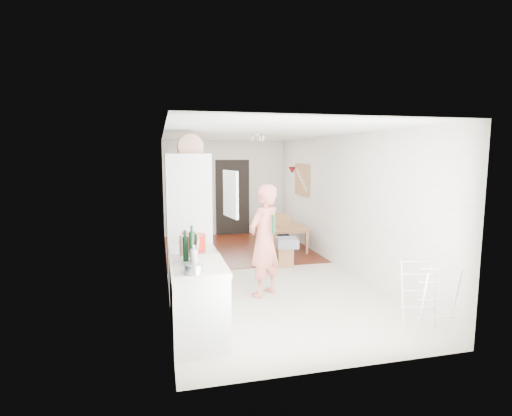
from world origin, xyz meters
name	(u,v)px	position (x,y,z in m)	size (l,w,h in m)	color
room_shell	(256,204)	(0.00, 0.00, 1.25)	(3.20, 7.00, 2.50)	silver
floor	(256,271)	(0.00, 0.00, 0.00)	(3.20, 7.00, 0.01)	beige
wood_floor_overlay	(237,248)	(0.00, 1.85, 0.01)	(3.20, 3.30, 0.01)	#5B1B0C
sage_wall_panel	(168,179)	(-1.59, -2.00, 1.85)	(0.02, 3.00, 1.30)	slate
tile_splashback	(171,245)	(-1.59, -2.55, 1.15)	(0.02, 1.90, 0.50)	black
doorway_recess	(233,197)	(0.20, 3.48, 1.00)	(0.90, 0.04, 2.00)	black
base_cabinet	(199,305)	(-1.30, -2.55, 0.43)	(0.60, 0.90, 0.86)	white
worktop	(198,266)	(-1.30, -2.55, 0.89)	(0.62, 0.92, 0.06)	white
range_cooker	(193,284)	(-1.30, -1.80, 0.44)	(0.60, 0.60, 0.88)	white
cooker_top	(192,250)	(-1.30, -1.80, 0.90)	(0.60, 0.60, 0.04)	#BCBCBE
fridge_housing	(189,224)	(-1.27, -0.78, 1.07)	(0.66, 0.66, 2.15)	white
fridge_door	(231,194)	(-0.66, -1.08, 1.55)	(0.56, 0.04, 0.70)	white
fridge_interior	(208,193)	(-0.96, -0.78, 1.55)	(0.02, 0.52, 0.66)	white
pinboard	(302,180)	(1.58, 1.90, 1.55)	(0.03, 0.90, 0.70)	tan
pinboard_frame	(302,180)	(1.57, 1.90, 1.55)	(0.01, 0.94, 0.74)	#9C6F46
wall_sconce	(292,170)	(1.54, 2.55, 1.75)	(0.18, 0.18, 0.16)	#6B0A0A
person	(264,231)	(-0.18, -1.25, 1.00)	(0.73, 0.48, 2.01)	#D77062
dining_table	(281,238)	(0.97, 1.63, 0.24)	(1.35, 0.75, 0.47)	#9C6F46
dining_chair	(280,235)	(0.79, 1.09, 0.43)	(0.36, 0.36, 0.86)	#9C6F46
stool	(286,256)	(0.64, 0.21, 0.19)	(0.28, 0.28, 0.37)	#9C6F46
grey_drape	(287,243)	(0.65, 0.18, 0.46)	(0.40, 0.40, 0.18)	gray
drying_rack	(428,298)	(1.38, -2.98, 0.43)	(0.44, 0.40, 0.87)	white
bread_bin	(190,147)	(-1.22, -0.77, 2.25)	(0.39, 0.37, 0.21)	tan
red_casserole	(194,241)	(-1.28, -1.79, 1.01)	(0.31, 0.31, 0.18)	red
steel_pan	(194,269)	(-1.37, -2.91, 0.97)	(0.20, 0.20, 0.10)	#BCBCBE
held_bottle	(274,224)	(-0.08, -1.41, 1.12)	(0.06, 0.06, 0.27)	#163F20
bottle_a	(192,244)	(-1.34, -2.22, 1.07)	(0.07, 0.07, 0.31)	#163F20
bottle_b	(186,248)	(-1.42, -2.39, 1.06)	(0.07, 0.07, 0.29)	#163F20
bottle_c	(194,259)	(-1.35, -2.70, 1.02)	(0.08, 0.08, 0.20)	beige
pepper_mill_front	(185,244)	(-1.41, -2.02, 1.03)	(0.06, 0.06, 0.23)	tan
pepper_mill_back	(182,247)	(-1.45, -2.14, 1.02)	(0.05, 0.05, 0.20)	tan
chopping_boards	(196,249)	(-1.32, -2.55, 1.09)	(0.04, 0.25, 0.34)	tan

